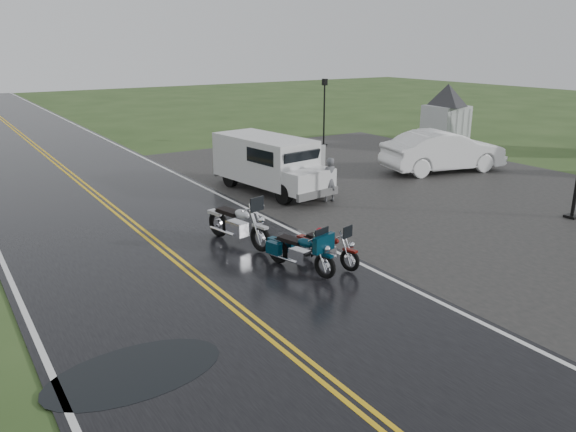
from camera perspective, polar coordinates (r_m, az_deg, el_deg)
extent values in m
plane|color=#2D471E|center=(12.33, -5.91, -8.89)|extent=(120.00, 120.00, 0.00)
cube|color=black|center=(21.21, -18.45, 1.62)|extent=(8.00, 100.00, 0.04)
cube|color=black|center=(22.50, 13.47, 2.89)|extent=(14.00, 24.00, 0.03)
imported|color=#55565B|center=(19.69, 4.19, 3.61)|extent=(0.59, 0.40, 1.57)
imported|color=white|center=(25.31, 15.51, 6.31)|extent=(5.63, 3.05, 1.76)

